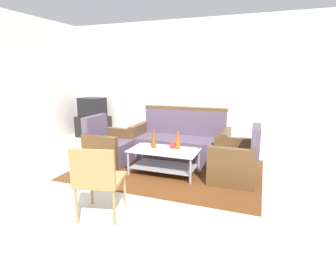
{
  "coord_description": "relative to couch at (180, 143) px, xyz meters",
  "views": [
    {
      "loc": [
        1.55,
        -3.0,
        1.59
      ],
      "look_at": [
        0.16,
        0.82,
        0.65
      ],
      "focal_mm": 27.88,
      "sensor_mm": 36.0,
      "label": 1
    }
  ],
  "objects": [
    {
      "name": "coffee_table",
      "position": [
        -0.01,
        -0.83,
        -0.04
      ],
      "size": [
        1.1,
        0.6,
        0.4
      ],
      "color": "silver",
      "rests_on": "rug"
    },
    {
      "name": "bottle_brown",
      "position": [
        -0.21,
        -0.78,
        0.21
      ],
      "size": [
        0.07,
        0.07,
        0.31
      ],
      "color": "brown",
      "rests_on": "coffee_table"
    },
    {
      "name": "wall_back",
      "position": [
        -0.14,
        1.5,
        1.08
      ],
      "size": [
        6.52,
        0.12,
        2.8
      ],
      "color": "silver",
      "rests_on": "ground"
    },
    {
      "name": "rug",
      "position": [
        -0.03,
        -0.64,
        -0.31
      ],
      "size": [
        3.04,
        2.07,
        0.01
      ],
      "primitive_type": "cube",
      "color": "brown",
      "rests_on": "ground"
    },
    {
      "name": "couch",
      "position": [
        0.0,
        0.0,
        0.0
      ],
      "size": [
        1.8,
        0.75,
        0.96
      ],
      "rotation": [
        0.0,
        0.0,
        3.15
      ],
      "color": "#5B4C60",
      "rests_on": "rug"
    },
    {
      "name": "cup",
      "position": [
        0.08,
        -0.7,
        0.14
      ],
      "size": [
        0.08,
        0.08,
        0.1
      ],
      "primitive_type": "cylinder",
      "color": "red",
      "rests_on": "coffee_table"
    },
    {
      "name": "ground_plane",
      "position": [
        -0.14,
        -1.56,
        -0.32
      ],
      "size": [
        14.0,
        14.0,
        0.0
      ],
      "primitive_type": "plane",
      "color": "beige"
    },
    {
      "name": "armchair_left",
      "position": [
        -1.13,
        -0.68,
        -0.03
      ],
      "size": [
        0.71,
        0.77,
        0.85
      ],
      "rotation": [
        0.0,
        0.0,
        -1.58
      ],
      "color": "#5B4C60",
      "rests_on": "rug"
    },
    {
      "name": "bottle_orange",
      "position": [
        0.18,
        -0.72,
        0.21
      ],
      "size": [
        0.07,
        0.07,
        0.29
      ],
      "color": "#D85919",
      "rests_on": "coffee_table"
    },
    {
      "name": "armchair_right",
      "position": [
        1.08,
        -0.69,
        -0.03
      ],
      "size": [
        0.72,
        0.78,
        0.85
      ],
      "rotation": [
        0.0,
        0.0,
        1.6
      ],
      "color": "#5B4C60",
      "rests_on": "rug"
    },
    {
      "name": "television",
      "position": [
        -2.66,
        0.99,
        0.44
      ],
      "size": [
        0.65,
        0.52,
        0.48
      ],
      "rotation": [
        0.0,
        0.0,
        3.01
      ],
      "color": "black",
      "rests_on": "tv_stand"
    },
    {
      "name": "tv_stand",
      "position": [
        -2.66,
        0.99,
        -0.06
      ],
      "size": [
        0.8,
        0.5,
        0.52
      ],
      "primitive_type": "cube",
      "color": "black",
      "rests_on": "ground"
    },
    {
      "name": "wicker_chair",
      "position": [
        -0.23,
        -2.32,
        0.18
      ],
      "size": [
        0.58,
        0.58,
        0.84
      ],
      "rotation": [
        0.0,
        0.0,
        0.25
      ],
      "color": "#AD844C",
      "rests_on": "ground"
    }
  ]
}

